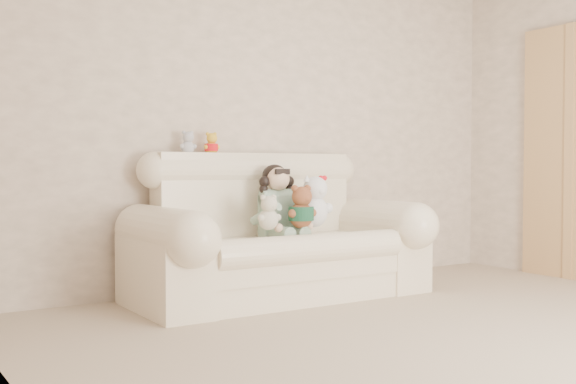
{
  "coord_description": "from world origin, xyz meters",
  "views": [
    {
      "loc": [
        -2.83,
        -2.11,
        0.92
      ],
      "look_at": [
        -0.24,
        1.9,
        0.75
      ],
      "focal_mm": 43.05,
      "sensor_mm": 36.0,
      "label": 1
    }
  ],
  "objects_px": {
    "brown_teddy": "(301,203)",
    "seated_child": "(277,200)",
    "white_cat": "(314,196)",
    "sofa": "(280,225)",
    "cream_teddy": "(268,209)"
  },
  "relations": [
    {
      "from": "brown_teddy",
      "to": "seated_child",
      "type": "bearing_deg",
      "value": 102.7
    },
    {
      "from": "seated_child",
      "to": "white_cat",
      "type": "height_order",
      "value": "seated_child"
    },
    {
      "from": "seated_child",
      "to": "white_cat",
      "type": "bearing_deg",
      "value": -32.98
    },
    {
      "from": "sofa",
      "to": "white_cat",
      "type": "bearing_deg",
      "value": -22.77
    },
    {
      "from": "brown_teddy",
      "to": "white_cat",
      "type": "height_order",
      "value": "white_cat"
    },
    {
      "from": "sofa",
      "to": "seated_child",
      "type": "distance_m",
      "value": 0.19
    },
    {
      "from": "brown_teddy",
      "to": "cream_teddy",
      "type": "height_order",
      "value": "brown_teddy"
    },
    {
      "from": "brown_teddy",
      "to": "cream_teddy",
      "type": "distance_m",
      "value": 0.26
    },
    {
      "from": "cream_teddy",
      "to": "white_cat",
      "type": "bearing_deg",
      "value": 16.67
    },
    {
      "from": "seated_child",
      "to": "cream_teddy",
      "type": "height_order",
      "value": "seated_child"
    },
    {
      "from": "brown_teddy",
      "to": "white_cat",
      "type": "xyz_separation_m",
      "value": [
        0.15,
        0.05,
        0.04
      ]
    },
    {
      "from": "brown_teddy",
      "to": "white_cat",
      "type": "distance_m",
      "value": 0.16
    },
    {
      "from": "white_cat",
      "to": "cream_teddy",
      "type": "distance_m",
      "value": 0.42
    },
    {
      "from": "white_cat",
      "to": "cream_teddy",
      "type": "xyz_separation_m",
      "value": [
        -0.41,
        -0.04,
        -0.08
      ]
    },
    {
      "from": "sofa",
      "to": "white_cat",
      "type": "distance_m",
      "value": 0.32
    }
  ]
}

